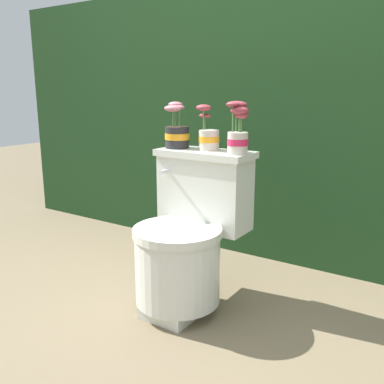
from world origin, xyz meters
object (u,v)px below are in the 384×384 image
at_px(potted_plant_midleft, 208,135).
at_px(toilet, 188,238).
at_px(potted_plant_left, 177,132).
at_px(potted_plant_middle, 238,131).

bearing_deg(potted_plant_midleft, toilet, -90.45).
distance_m(potted_plant_left, potted_plant_middle, 0.34).
height_order(toilet, potted_plant_midleft, potted_plant_midleft).
height_order(toilet, potted_plant_left, potted_plant_left).
height_order(toilet, potted_plant_middle, potted_plant_middle).
bearing_deg(potted_plant_middle, potted_plant_left, 177.34).
xyz_separation_m(toilet, potted_plant_left, (-0.16, 0.15, 0.47)).
relative_size(toilet, potted_plant_midleft, 3.42).
distance_m(potted_plant_left, potted_plant_midleft, 0.17).
bearing_deg(toilet, potted_plant_middle, 36.93).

